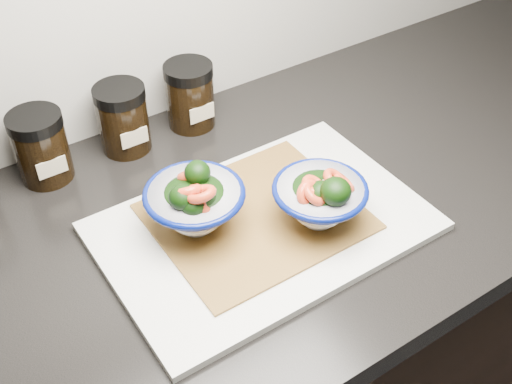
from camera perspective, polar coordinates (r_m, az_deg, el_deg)
countertop at (r=0.92m, az=-6.68°, el=-5.27°), size 3.50×0.60×0.04m
cutting_board at (r=0.91m, az=0.66°, el=-3.06°), size 0.45×0.30×0.01m
bamboo_mat at (r=0.91m, az=0.00°, el=-2.17°), size 0.28×0.24×0.00m
bowl_left at (r=0.87m, az=-5.45°, el=-0.93°), size 0.14×0.14×0.10m
bowl_right at (r=0.88m, az=5.74°, el=-0.53°), size 0.13×0.13×0.09m
spice_jar_c at (r=1.02m, az=-18.57°, el=3.82°), size 0.08×0.08×0.11m
spice_jar_d at (r=1.05m, az=-11.74°, el=6.41°), size 0.08×0.08×0.11m
spice_jar_e at (r=1.09m, az=-5.89°, el=8.54°), size 0.08×0.08×0.11m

